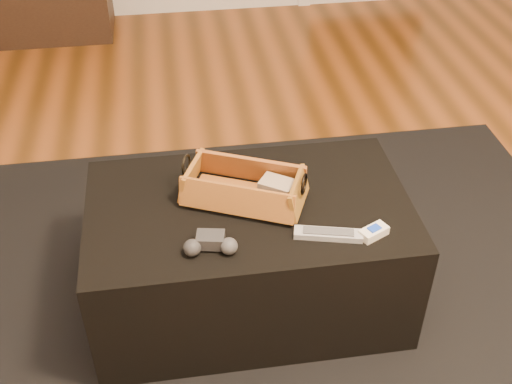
{
  "coord_description": "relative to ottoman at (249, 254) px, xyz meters",
  "views": [
    {
      "loc": [
        -0.09,
        -1.39,
        1.68
      ],
      "look_at": [
        0.13,
        0.1,
        0.49
      ],
      "focal_mm": 45.0,
      "sensor_mm": 36.0,
      "label": 1
    }
  ],
  "objects": [
    {
      "name": "area_rug",
      "position": [
        -0.0,
        -0.05,
        -0.22
      ],
      "size": [
        2.6,
        2.0,
        0.01
      ],
      "primitive_type": "cube",
      "color": "black",
      "rests_on": "floor"
    },
    {
      "name": "cream_gadget",
      "position": [
        0.34,
        -0.2,
        0.22
      ],
      "size": [
        0.1,
        0.08,
        0.03
      ],
      "color": "white",
      "rests_on": "ottoman"
    },
    {
      "name": "baseboard",
      "position": [
        -0.11,
        2.61,
        -0.16
      ],
      "size": [
        5.0,
        0.04,
        0.12
      ],
      "primitive_type": "cube",
      "color": "white",
      "rests_on": "floor"
    },
    {
      "name": "ottoman",
      "position": [
        0.0,
        0.0,
        0.0
      ],
      "size": [
        1.0,
        0.6,
        0.42
      ],
      "primitive_type": "cube",
      "color": "black",
      "rests_on": "area_rug"
    },
    {
      "name": "game_controller",
      "position": [
        -0.13,
        -0.19,
        0.23
      ],
      "size": [
        0.16,
        0.09,
        0.05
      ],
      "color": "#252527",
      "rests_on": "ottoman"
    },
    {
      "name": "silver_remote",
      "position": [
        0.21,
        -0.18,
        0.22
      ],
      "size": [
        0.2,
        0.09,
        0.02
      ],
      "color": "#B0B2B9",
      "rests_on": "ottoman"
    },
    {
      "name": "wicker_basket",
      "position": [
        -0.01,
        0.02,
        0.25
      ],
      "size": [
        0.41,
        0.32,
        0.13
      ],
      "color": "#AB6C26",
      "rests_on": "ottoman"
    },
    {
      "name": "tv_remote",
      "position": [
        -0.03,
        0.02,
        0.23
      ],
      "size": [
        0.2,
        0.1,
        0.02
      ],
      "primitive_type": "cube",
      "rotation": [
        0.0,
        0.0,
        -0.31
      ],
      "color": "black",
      "rests_on": "wicker_basket"
    },
    {
      "name": "cloth_bundle",
      "position": [
        0.09,
        0.01,
        0.25
      ],
      "size": [
        0.12,
        0.12,
        0.06
      ],
      "primitive_type": "cube",
      "rotation": [
        0.0,
        0.0,
        -0.59
      ],
      "color": "tan",
      "rests_on": "wicker_basket"
    },
    {
      "name": "floor",
      "position": [
        -0.11,
        -0.12,
        -0.23
      ],
      "size": [
        5.0,
        5.5,
        0.01
      ],
      "primitive_type": "cube",
      "color": "brown",
      "rests_on": "ground"
    }
  ]
}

